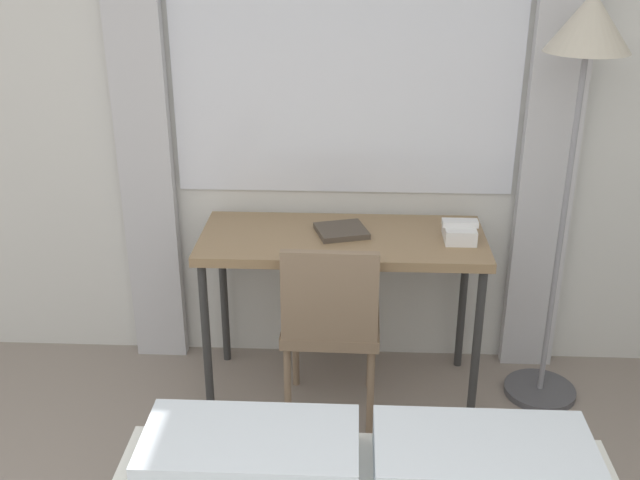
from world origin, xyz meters
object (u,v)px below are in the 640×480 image
Objects in this scene: desk at (342,251)px; desk_chair at (331,319)px; standing_lamp at (582,79)px; telephone at (459,231)px; book at (341,231)px.

desk_chair is at bearing -100.49° from desk.
desk is at bearing 179.77° from standing_lamp.
desk is 0.69× the size of standing_lamp.
standing_lamp is at bearing 1.94° from telephone.
book is (-0.01, 0.03, 0.08)m from desk.
desk_chair is at bearing -159.16° from telephone.
standing_lamp is 7.07× the size of book.
standing_lamp reaches higher than book.
standing_lamp is (0.95, 0.21, 0.95)m from desk_chair.
book is at bearing 82.75° from desk_chair.
book is (-0.91, 0.03, -0.66)m from standing_lamp.
desk_chair is (-0.04, -0.22, -0.21)m from desk.
desk is 0.09m from book.
standing_lamp is at bearing 13.65° from desk_chair.
standing_lamp reaches higher than telephone.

